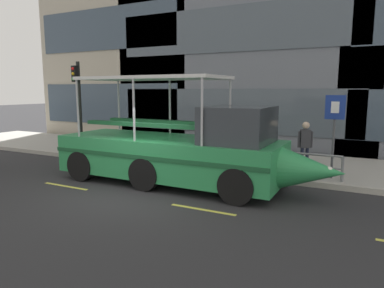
% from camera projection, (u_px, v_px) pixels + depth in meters
% --- Properties ---
extents(ground_plane, '(120.00, 120.00, 0.00)m').
position_uv_depth(ground_plane, '(135.00, 193.00, 10.31)').
color(ground_plane, '#2B2B2D').
extents(sidewalk, '(32.00, 4.80, 0.18)m').
position_uv_depth(sidewalk, '(212.00, 158.00, 15.22)').
color(sidewalk, '#A8A59E').
rests_on(sidewalk, ground_plane).
extents(curb_edge, '(32.00, 0.18, 0.18)m').
position_uv_depth(curb_edge, '(185.00, 169.00, 13.03)').
color(curb_edge, '#B2ADA3').
rests_on(curb_edge, ground_plane).
extents(lane_centreline, '(25.80, 0.12, 0.01)m').
position_uv_depth(lane_centreline, '(127.00, 197.00, 9.96)').
color(lane_centreline, '#DBD64C').
rests_on(lane_centreline, ground_plane).
extents(curb_guardrail, '(11.64, 0.09, 0.82)m').
position_uv_depth(curb_guardrail, '(180.00, 150.00, 13.41)').
color(curb_guardrail, gray).
rests_on(curb_guardrail, sidewalk).
extents(traffic_light_pole, '(0.24, 0.46, 4.09)m').
position_uv_depth(traffic_light_pole, '(78.00, 98.00, 15.89)').
color(traffic_light_pole, black).
rests_on(traffic_light_pole, sidewalk).
extents(parking_sign, '(0.60, 0.12, 2.67)m').
position_uv_depth(parking_sign, '(334.00, 122.00, 11.04)').
color(parking_sign, '#4C4F54').
rests_on(parking_sign, sidewalk).
extents(leaned_bicycle, '(1.74, 0.46, 0.96)m').
position_uv_depth(leaned_bicycle, '(100.00, 145.00, 15.67)').
color(leaned_bicycle, black).
rests_on(leaned_bicycle, sidewalk).
extents(duck_tour_boat, '(9.13, 2.47, 3.44)m').
position_uv_depth(duck_tour_boat, '(183.00, 151.00, 11.05)').
color(duck_tour_boat, '#2D9351').
rests_on(duck_tour_boat, ground_plane).
extents(pedestrian_near_bow, '(0.47, 0.31, 1.76)m').
position_uv_depth(pedestrian_near_bow, '(305.00, 142.00, 11.93)').
color(pedestrian_near_bow, '#1E2338').
rests_on(pedestrian_near_bow, sidewalk).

